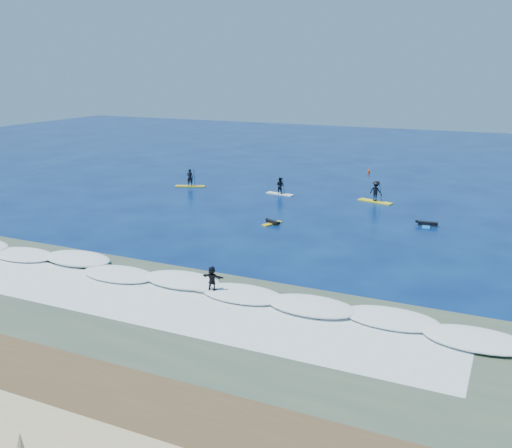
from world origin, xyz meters
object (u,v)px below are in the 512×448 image
at_px(wave_surfer, 212,280).
at_px(marker_buoy, 369,172).
at_px(sup_paddler_right, 376,193).
at_px(prone_paddler_near, 272,223).
at_px(sup_paddler_left, 190,180).
at_px(sup_paddler_center, 280,187).
at_px(prone_paddler_far, 427,224).

relative_size(wave_surfer, marker_buoy, 3.19).
height_order(sup_paddler_right, prone_paddler_near, sup_paddler_right).
relative_size(sup_paddler_right, wave_surfer, 1.63).
distance_m(sup_paddler_left, sup_paddler_center, 9.86).
height_order(prone_paddler_near, wave_surfer, wave_surfer).
bearing_deg(sup_paddler_center, prone_paddler_near, -62.88).
relative_size(sup_paddler_right, prone_paddler_near, 1.79).
bearing_deg(sup_paddler_right, sup_paddler_left, -159.98).
distance_m(prone_paddler_near, prone_paddler_far, 12.05).
height_order(sup_paddler_left, prone_paddler_near, sup_paddler_left).
bearing_deg(marker_buoy, prone_paddler_far, -64.33).
bearing_deg(prone_paddler_far, prone_paddler_near, 105.66).
height_order(prone_paddler_far, wave_surfer, wave_surfer).
bearing_deg(marker_buoy, wave_surfer, -88.31).
height_order(sup_paddler_left, sup_paddler_center, sup_paddler_left).
distance_m(sup_paddler_right, marker_buoy, 14.21).
height_order(sup_paddler_left, sup_paddler_right, sup_paddler_right).
distance_m(sup_paddler_center, prone_paddler_far, 15.79).
bearing_deg(wave_surfer, prone_paddler_far, 62.72).
xyz_separation_m(sup_paddler_right, prone_paddler_near, (-5.58, -10.96, -0.76)).
distance_m(prone_paddler_near, wave_surfer, 14.79).
height_order(sup_paddler_left, prone_paddler_far, sup_paddler_left).
height_order(sup_paddler_center, prone_paddler_near, sup_paddler_center).
distance_m(sup_paddler_center, prone_paddler_near, 10.86).
relative_size(sup_paddler_left, sup_paddler_center, 1.10).
bearing_deg(prone_paddler_far, marker_buoy, 18.91).
height_order(sup_paddler_right, prone_paddler_far, sup_paddler_right).
bearing_deg(wave_surfer, sup_paddler_left, 120.17).
distance_m(sup_paddler_center, sup_paddler_right, 9.21).
relative_size(sup_paddler_right, prone_paddler_far, 1.51).
bearing_deg(marker_buoy, sup_paddler_right, -73.48).
relative_size(sup_paddler_center, prone_paddler_near, 1.51).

